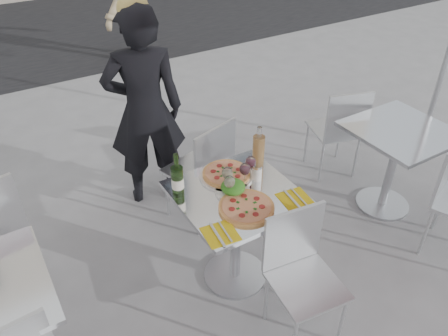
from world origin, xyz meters
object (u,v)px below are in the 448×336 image
wine_bottle (177,180)px  wineglass_white_b (227,174)px  napkin_left (220,234)px  pizza_near (246,207)px  sugar_shaker (257,173)px  chair_near (300,266)px  chair_far (205,166)px  carafe (258,150)px  salad_plate (233,188)px  side_chair_rfar (340,126)px  wineglass_red_b (251,163)px  pizza_far (226,174)px  wineglass_red_a (245,170)px  napkin_right (295,199)px  main_table (236,219)px  wineglass_white_a (230,182)px  woman_diner (145,111)px  side_table_right (396,152)px

wine_bottle → wineglass_white_b: size_ratio=1.87×
napkin_left → pizza_near: bearing=30.1°
sugar_shaker → wineglass_white_b: 0.22m
chair_near → napkin_left: size_ratio=4.22×
chair_far → carafe: 0.58m
salad_plate → wine_bottle: bearing=151.5°
side_chair_rfar → napkin_left: size_ratio=4.38×
wineglass_red_b → pizza_far: bearing=147.2°
pizza_far → wineglass_white_b: bearing=-118.9°
wine_bottle → napkin_left: 0.45m
side_chair_rfar → wineglass_red_a: (-1.35, -0.50, 0.34)m
pizza_far → napkin_right: 0.47m
main_table → wineglass_white_a: wineglass_white_a is taller
chair_near → wine_bottle: (-0.43, 0.67, 0.36)m
chair_far → wineglass_white_b: size_ratio=5.74×
side_chair_rfar → carafe: bearing=35.2°
side_chair_rfar → pizza_far: size_ratio=2.52×
chair_far → wineglass_red_b: 0.62m
wineglass_white_b → wine_bottle: bearing=160.8°
main_table → napkin_right: 0.41m
napkin_left → woman_diner: bearing=90.3°
side_table_right → salad_plate: (-1.52, 0.02, 0.25)m
wineglass_red_b → chair_near: bearing=-94.3°
napkin_left → salad_plate: bearing=53.6°
side_chair_rfar → wineglass_white_a: 1.63m
pizza_near → salad_plate: (0.01, 0.17, 0.03)m
carafe → side_table_right: bearing=-8.6°
side_table_right → wine_bottle: 1.85m
side_table_right → woman_diner: 2.00m
wine_bottle → carafe: 0.60m
main_table → pizza_far: size_ratio=2.15×
side_chair_rfar → napkin_left: bearing=42.6°
wine_bottle → pizza_near: bearing=-49.3°
pizza_far → napkin_right: pizza_far is taller
main_table → napkin_left: (-0.27, -0.25, 0.21)m
wineglass_white_a → napkin_right: size_ratio=0.78×
chair_far → pizza_near: chair_far is taller
woman_diner → carafe: 1.04m
wine_bottle → napkin_right: size_ratio=1.46×
chair_near → carafe: bearing=83.6°
side_table_right → sugar_shaker: 1.34m
pizza_far → wineglass_white_a: bearing=-116.4°
main_table → wineglass_white_a: (-0.06, -0.00, 0.32)m
salad_plate → wineglass_white_a: wineglass_white_a is taller
wine_bottle → carafe: wine_bottle is taller
wineglass_white_a → wineglass_red_b: same height
main_table → pizza_near: 0.27m
carafe → wineglass_red_a: carafe is taller
main_table → woman_diner: bearing=95.6°
pizza_near → wineglass_red_a: wineglass_red_a is taller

